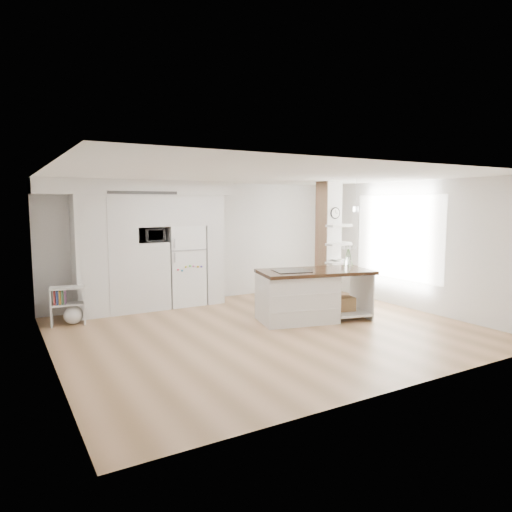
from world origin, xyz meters
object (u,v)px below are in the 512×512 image
at_px(bookshelf, 70,308).
at_px(floor_plant_a, 364,294).
at_px(kitchen_island, 303,295).
at_px(refrigerator, 184,265).

bearing_deg(bookshelf, floor_plant_a, -3.69).
height_order(kitchen_island, floor_plant_a, kitchen_island).
bearing_deg(bookshelf, kitchen_island, -16.97).
distance_m(refrigerator, bookshelf, 2.57).
distance_m(refrigerator, floor_plant_a, 4.06).
bearing_deg(floor_plant_a, kitchen_island, -165.48).
xyz_separation_m(refrigerator, floor_plant_a, (3.52, -1.91, -0.66)).
bearing_deg(bookshelf, refrigerator, 21.39).
xyz_separation_m(refrigerator, kitchen_island, (1.44, -2.45, -0.37)).
height_order(refrigerator, bookshelf, refrigerator).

